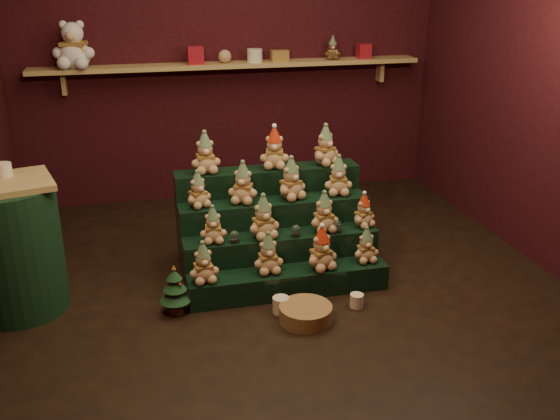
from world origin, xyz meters
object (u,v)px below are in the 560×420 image
object	(u,v)px
side_table	(13,247)
white_bear	(73,38)
mug_right	(357,301)
mini_christmas_tree	(175,290)
riser_tier_front	(289,282)
snow_globe_c	(337,226)
snow_globe_b	(296,231)
wicker_basket	(306,313)
mug_left	(281,305)
brown_bear	(333,48)
snow_globe_a	(235,237)

from	to	relation	value
side_table	white_bear	distance (m)	2.14
mug_right	white_bear	xyz separation A→B (m)	(-1.79, 2.30, 1.53)
side_table	mini_christmas_tree	distance (m)	1.08
riser_tier_front	snow_globe_c	bearing A→B (deg)	22.03
snow_globe_b	wicker_basket	bearing A→B (deg)	-97.93
wicker_basket	white_bear	bearing A→B (deg)	120.46
mug_left	white_bear	world-z (taller)	white_bear
white_bear	wicker_basket	bearing A→B (deg)	-49.01
snow_globe_b	mug_left	distance (m)	0.56
mug_right	brown_bear	size ratio (longest dim) A/B	0.44
riser_tier_front	mug_right	world-z (taller)	riser_tier_front
snow_globe_a	snow_globe_b	bearing A→B (deg)	0.00
riser_tier_front	mug_left	world-z (taller)	riser_tier_front
mini_christmas_tree	brown_bear	distance (m)	2.99
snow_globe_b	white_bear	world-z (taller)	white_bear
snow_globe_c	snow_globe_b	bearing A→B (deg)	180.00
snow_globe_b	mini_christmas_tree	xyz separation A→B (m)	(-0.88, -0.23, -0.23)
side_table	mug_right	size ratio (longest dim) A/B	9.72
riser_tier_front	white_bear	bearing A→B (deg)	124.60
snow_globe_b	white_bear	xyz separation A→B (m)	(-1.48, 1.86, 1.17)
white_bear	snow_globe_c	bearing A→B (deg)	-35.58
side_table	brown_bear	size ratio (longest dim) A/B	4.28
snow_globe_a	mug_left	world-z (taller)	snow_globe_a
mug_right	wicker_basket	bearing A→B (deg)	-166.35
brown_bear	riser_tier_front	bearing A→B (deg)	-104.25
side_table	mug_left	distance (m)	1.78
snow_globe_c	wicker_basket	world-z (taller)	snow_globe_c
riser_tier_front	brown_bear	world-z (taller)	brown_bear
riser_tier_front	mug_right	distance (m)	0.49
snow_globe_b	wicker_basket	xyz separation A→B (m)	(-0.07, -0.54, -0.35)
snow_globe_c	mini_christmas_tree	bearing A→B (deg)	-168.92
riser_tier_front	brown_bear	bearing A→B (deg)	64.94
riser_tier_front	mini_christmas_tree	xyz separation A→B (m)	(-0.79, -0.07, 0.08)
wicker_basket	snow_globe_c	bearing A→B (deg)	54.64
snow_globe_b	side_table	world-z (taller)	side_table
snow_globe_c	snow_globe_a	bearing A→B (deg)	-180.00
wicker_basket	mini_christmas_tree	bearing A→B (deg)	159.24
snow_globe_a	side_table	distance (m)	1.44
snow_globe_b	mug_left	size ratio (longest dim) A/B	0.79
mini_christmas_tree	wicker_basket	world-z (taller)	mini_christmas_tree
brown_bear	side_table	bearing A→B (deg)	-136.17
snow_globe_b	wicker_basket	distance (m)	0.64
snow_globe_c	mug_right	size ratio (longest dim) A/B	1.03
snow_globe_a	wicker_basket	world-z (taller)	snow_globe_a
mug_left	wicker_basket	world-z (taller)	mug_left
snow_globe_b	side_table	bearing A→B (deg)	177.42
mini_christmas_tree	snow_globe_a	bearing A→B (deg)	27.75
snow_globe_b	mini_christmas_tree	world-z (taller)	snow_globe_b
wicker_basket	brown_bear	world-z (taller)	brown_bear
snow_globe_b	brown_bear	world-z (taller)	brown_bear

